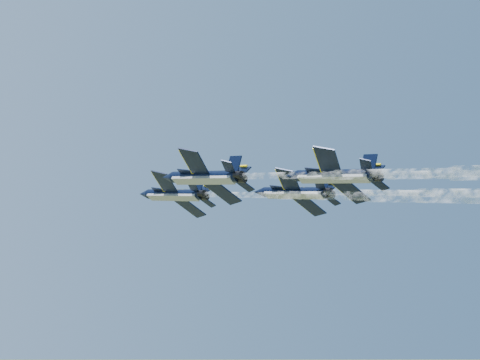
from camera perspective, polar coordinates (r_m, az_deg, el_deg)
jet_lead at (r=107.16m, az=-5.23°, el=-1.14°), size 9.72×14.67×5.87m
jet_left at (r=90.85m, az=-2.90°, el=0.22°), size 9.72×14.67×5.87m
jet_right at (r=104.73m, az=4.16°, el=-0.97°), size 9.72×14.67×5.87m
jet_slot at (r=90.38m, az=7.20°, el=0.32°), size 9.72×14.67×5.87m
smoke_trail_lead at (r=87.35m, az=9.36°, el=0.71°), size 9.03×40.65×1.93m
smoke_trail_left at (r=72.93m, az=15.43°, el=2.80°), size 9.03×40.65×1.93m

